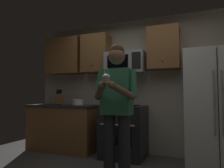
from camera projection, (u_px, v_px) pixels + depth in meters
The scene contains 10 objects.
wall_back at pixel (137, 86), 4.10m from camera, with size 4.40×0.10×2.60m, color #B7AD99.
oven_range at pixel (124, 131), 3.75m from camera, with size 0.76×0.70×0.93m.
microwave at pixel (126, 63), 3.93m from camera, with size 0.74×0.41×0.40m.
refrigerator at pixel (216, 109), 3.18m from camera, with size 0.90×0.75×1.80m.
cabinet_row_upper at pixel (99, 54), 4.21m from camera, with size 2.78×0.36×0.76m.
counter_left at pixel (64, 127), 4.25m from camera, with size 1.44×0.66×0.92m.
knife_block at pixel (60, 99), 4.26m from camera, with size 0.16×0.15×0.32m.
bowl_large_white at pixel (78, 102), 4.12m from camera, with size 0.23×0.23×0.11m.
person at pixel (116, 104), 2.64m from camera, with size 0.60×0.48×1.76m.
cupcake at pixel (106, 78), 2.35m from camera, with size 0.09×0.09×0.17m.
Camera 1 is at (1.06, -2.24, 1.09)m, focal length 33.44 mm.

